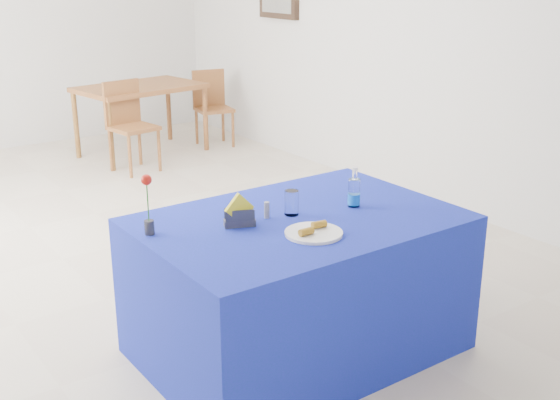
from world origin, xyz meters
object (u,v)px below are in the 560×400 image
object	(u,v)px
plate	(314,233)
water_bottle	(354,193)
oak_table	(140,93)
chair_bg_right	(212,102)
blue_table	(298,285)
chair_bg_left	(128,119)

from	to	relation	value
plate	water_bottle	bearing A→B (deg)	25.23
oak_table	chair_bg_right	size ratio (longest dim) A/B	1.62
plate	water_bottle	size ratio (longest dim) A/B	1.30
blue_table	water_bottle	world-z (taller)	water_bottle
chair_bg_left	chair_bg_right	xyz separation A→B (m)	(1.22, 0.45, -0.03)
chair_bg_right	plate	bearing A→B (deg)	-103.60
oak_table	chair_bg_right	xyz separation A→B (m)	(0.84, -0.06, -0.19)
blue_table	plate	bearing A→B (deg)	-110.52
water_bottle	chair_bg_right	distance (m)	4.58
oak_table	plate	bearing A→B (deg)	-104.78
chair_bg_left	chair_bg_right	bearing A→B (deg)	11.06
chair_bg_left	water_bottle	bearing A→B (deg)	-104.93
oak_table	chair_bg_left	xyz separation A→B (m)	(-0.37, -0.51, -0.16)
oak_table	chair_bg_left	size ratio (longest dim) A/B	1.54
plate	chair_bg_right	world-z (taller)	chair_bg_right
plate	oak_table	xyz separation A→B (m)	(1.20, 4.54, -0.09)
plate	blue_table	bearing A→B (deg)	69.48
blue_table	water_bottle	bearing A→B (deg)	-4.60
oak_table	chair_bg_right	bearing A→B (deg)	-4.21
blue_table	water_bottle	size ratio (longest dim) A/B	7.44
blue_table	oak_table	size ratio (longest dim) A/B	1.16
plate	blue_table	world-z (taller)	plate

